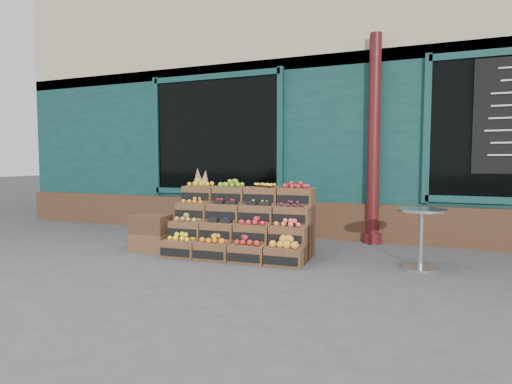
% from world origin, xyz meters
% --- Properties ---
extents(ground, '(60.00, 60.00, 0.00)m').
position_xyz_m(ground, '(0.00, 0.00, 0.00)').
color(ground, '#414144').
rests_on(ground, ground).
extents(shop_facade, '(12.00, 6.24, 4.80)m').
position_xyz_m(shop_facade, '(0.00, 5.11, 2.40)').
color(shop_facade, '#103734').
rests_on(shop_facade, ground).
extents(crate_display, '(1.93, 1.02, 1.18)m').
position_xyz_m(crate_display, '(-0.34, 0.52, 0.36)').
color(crate_display, brown).
rests_on(crate_display, ground).
extents(spare_crates, '(0.53, 0.38, 0.51)m').
position_xyz_m(spare_crates, '(-1.63, 0.25, 0.26)').
color(spare_crates, brown).
rests_on(spare_crates, ground).
extents(bistro_table, '(0.57, 0.57, 0.72)m').
position_xyz_m(bistro_table, '(1.94, 0.62, 0.45)').
color(bistro_table, silver).
rests_on(bistro_table, ground).
extents(shopkeeper, '(0.94, 0.79, 2.19)m').
position_xyz_m(shopkeeper, '(-1.67, 2.69, 1.10)').
color(shopkeeper, '#19582B').
rests_on(shopkeeper, ground).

